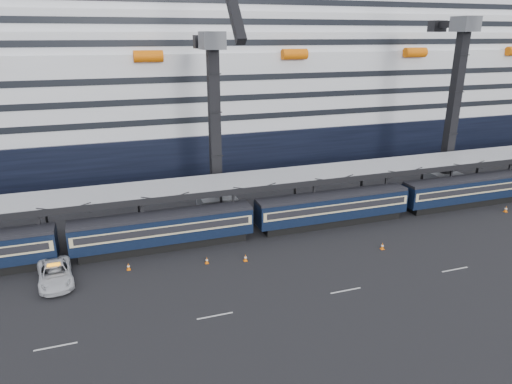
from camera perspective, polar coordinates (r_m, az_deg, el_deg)
ground at (r=52.86m, az=22.37°, el=-6.64°), size 260.00×260.00×0.00m
train at (r=56.75m, az=12.58°, el=-1.44°), size 133.05×3.00×4.05m
canopy at (r=61.43m, az=14.61°, el=2.97°), size 130.00×6.25×5.53m
cruise_ship at (r=87.67m, az=2.78°, el=12.97°), size 214.09×28.84×34.00m
crane_dark_near at (r=56.11m, az=-5.12°, el=9.03°), size 4.50×17.75×35.08m
crane_dark_mid at (r=71.80m, az=23.85°, el=10.87°), size 4.50×18.24×39.64m
pickup_truck at (r=46.29m, az=-23.81°, el=-9.35°), size 3.63×6.63×1.76m
traffic_cone_a at (r=46.48m, az=-15.66°, el=-8.94°), size 0.37×0.37×0.75m
traffic_cone_b at (r=46.41m, az=-1.33°, el=-8.21°), size 0.38×0.38×0.76m
traffic_cone_c at (r=46.23m, az=-6.17°, el=-8.48°), size 0.35×0.35×0.70m
traffic_cone_d at (r=50.62m, az=15.52°, el=-6.51°), size 0.39×0.39×0.77m
traffic_cone_e at (r=66.95m, az=28.77°, el=-1.86°), size 0.43×0.43×0.86m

